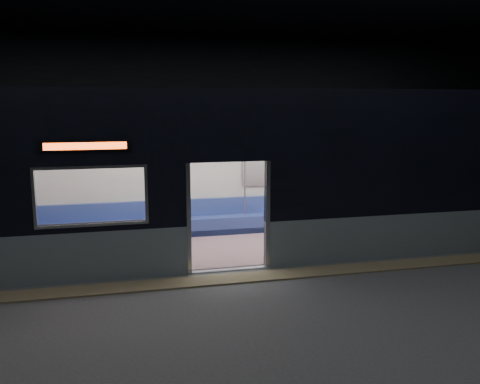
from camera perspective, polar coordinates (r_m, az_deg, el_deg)
name	(u,v)px	position (r m, az deg, el deg)	size (l,w,h in m)	color
station_floor	(242,291)	(8.67, 0.22, -11.02)	(24.00, 14.00, 0.01)	#47494C
station_envelope	(242,66)	(8.09, 0.24, 13.97)	(24.00, 14.00, 5.00)	black
tactile_strip	(235,278)	(9.16, -0.60, -9.69)	(22.80, 0.50, 0.03)	#8C7F59
metro_car	(213,163)	(10.64, -3.01, 3.25)	(18.00, 3.04, 3.35)	gray
passenger	(388,196)	(13.36, 16.25, -0.45)	(0.36, 0.62, 1.27)	black
handbag	(392,202)	(13.22, 16.66, -1.03)	(0.25, 0.21, 0.12)	black
transit_map	(263,171)	(12.29, 2.55, 2.34)	(0.93, 0.03, 0.60)	white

